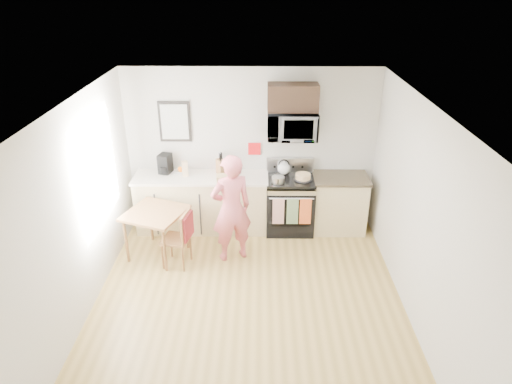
{
  "coord_description": "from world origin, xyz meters",
  "views": [
    {
      "loc": [
        0.15,
        -4.62,
        3.89
      ],
      "look_at": [
        0.09,
        1.0,
        1.15
      ],
      "focal_mm": 32.0,
      "sensor_mm": 36.0,
      "label": 1
    }
  ],
  "objects_px": {
    "cake": "(303,177)",
    "person": "(231,209)",
    "dining_table": "(155,217)",
    "range": "(290,205)",
    "chair": "(183,232)",
    "microwave": "(292,125)"
  },
  "relations": [
    {
      "from": "dining_table",
      "to": "range",
      "type": "bearing_deg",
      "value": 21.43
    },
    {
      "from": "dining_table",
      "to": "cake",
      "type": "relative_size",
      "value": 2.99
    },
    {
      "from": "cake",
      "to": "range",
      "type": "bearing_deg",
      "value": 162.75
    },
    {
      "from": "cake",
      "to": "person",
      "type": "bearing_deg",
      "value": -143.83
    },
    {
      "from": "dining_table",
      "to": "chair",
      "type": "xyz_separation_m",
      "value": [
        0.44,
        -0.27,
        -0.09
      ]
    },
    {
      "from": "person",
      "to": "cake",
      "type": "distance_m",
      "value": 1.35
    },
    {
      "from": "dining_table",
      "to": "chair",
      "type": "relative_size",
      "value": 1.0
    },
    {
      "from": "range",
      "to": "chair",
      "type": "height_order",
      "value": "range"
    },
    {
      "from": "cake",
      "to": "dining_table",
      "type": "bearing_deg",
      "value": -161.59
    },
    {
      "from": "range",
      "to": "dining_table",
      "type": "height_order",
      "value": "range"
    },
    {
      "from": "person",
      "to": "dining_table",
      "type": "bearing_deg",
      "value": -25.02
    },
    {
      "from": "person",
      "to": "chair",
      "type": "bearing_deg",
      "value": -4.25
    },
    {
      "from": "range",
      "to": "person",
      "type": "relative_size",
      "value": 0.71
    },
    {
      "from": "dining_table",
      "to": "microwave",
      "type": "bearing_deg",
      "value": 23.96
    },
    {
      "from": "dining_table",
      "to": "person",
      "type": "bearing_deg",
      "value": -3.02
    },
    {
      "from": "microwave",
      "to": "dining_table",
      "type": "relative_size",
      "value": 0.87
    },
    {
      "from": "range",
      "to": "chair",
      "type": "bearing_deg",
      "value": -145.84
    },
    {
      "from": "microwave",
      "to": "cake",
      "type": "distance_m",
      "value": 0.83
    },
    {
      "from": "microwave",
      "to": "chair",
      "type": "height_order",
      "value": "microwave"
    },
    {
      "from": "chair",
      "to": "cake",
      "type": "xyz_separation_m",
      "value": [
        1.76,
        1.01,
        0.41
      ]
    },
    {
      "from": "microwave",
      "to": "person",
      "type": "xyz_separation_m",
      "value": [
        -0.9,
        -0.95,
        -0.94
      ]
    },
    {
      "from": "chair",
      "to": "cake",
      "type": "distance_m",
      "value": 2.07
    }
  ]
}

